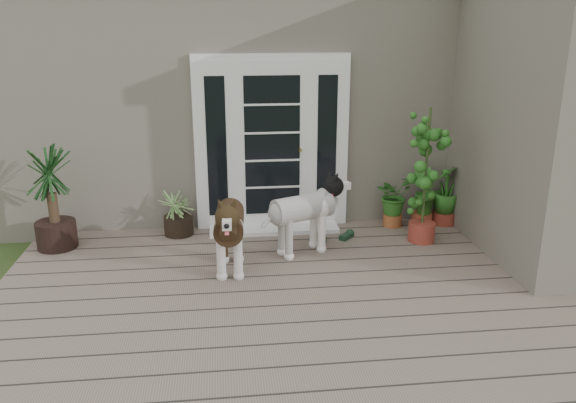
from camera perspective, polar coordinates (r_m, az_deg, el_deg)
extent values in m
cube|color=#6B5B4C|center=(5.48, 2.73, -10.62)|extent=(6.20, 4.60, 0.12)
cube|color=#665E54|center=(9.11, -1.52, 10.62)|extent=(7.40, 4.00, 3.10)
cube|color=#665E54|center=(7.03, 25.56, 6.88)|extent=(1.60, 2.40, 3.10)
cube|color=white|center=(7.14, -1.60, 5.81)|extent=(1.90, 0.14, 2.15)
cube|color=white|center=(7.23, -1.39, -2.69)|extent=(1.60, 0.40, 0.05)
imported|color=#205217|center=(7.43, 10.39, -0.21)|extent=(0.65, 0.65, 0.59)
imported|color=#1C6322|center=(7.56, 13.17, -0.33)|extent=(0.47, 0.47, 0.53)
imported|color=#1E5618|center=(7.65, 15.32, 0.15)|extent=(0.56, 0.56, 0.64)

